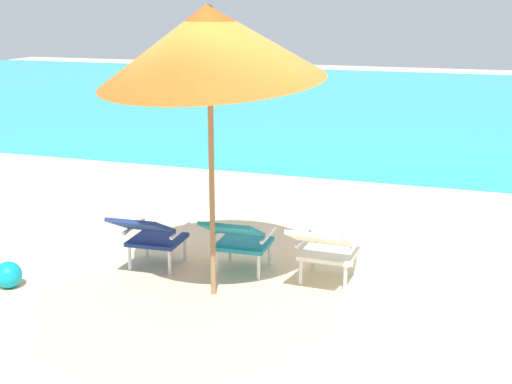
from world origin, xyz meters
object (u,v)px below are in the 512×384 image
Objects in this scene: lounge_chair_left at (150,233)px; lounge_chair_right at (325,247)px; beach_ball at (8,275)px; beach_umbrella_center at (209,44)px; lounge_chair_center at (238,237)px.

lounge_chair_right is (1.76, 0.17, 0.00)m from lounge_chair_left.
lounge_chair_left is 3.47× the size of beach_ball.
lounge_chair_right is at bearing 27.83° from beach_umbrella_center.
lounge_chair_right is 0.33× the size of beach_umbrella_center.
beach_ball is at bearing -143.10° from lounge_chair_left.
lounge_chair_right reaches higher than beach_ball.
lounge_chair_left is at bearing -169.26° from lounge_chair_center.
beach_umbrella_center is 2.95m from beach_ball.
lounge_chair_left is 1.01× the size of lounge_chair_center.
beach_umbrella_center is (0.82, -0.33, 1.91)m from lounge_chair_left.
beach_umbrella_center is (-0.94, -0.50, 1.91)m from lounge_chair_right.
lounge_chair_left is at bearing 36.90° from beach_ball.
lounge_chair_center is at bearing 82.26° from beach_umbrella_center.
lounge_chair_left is 2.10m from beach_umbrella_center.
beach_umbrella_center is (-0.07, -0.50, 1.91)m from lounge_chair_center.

